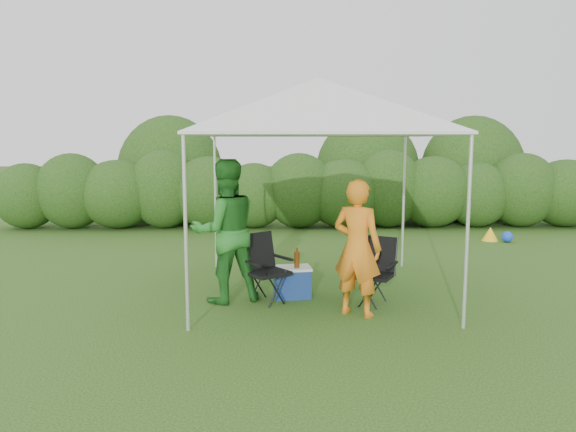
{
  "coord_description": "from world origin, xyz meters",
  "views": [
    {
      "loc": [
        -0.56,
        -6.86,
        2.06
      ],
      "look_at": [
        -0.39,
        0.4,
        1.05
      ],
      "focal_mm": 35.0,
      "sensor_mm": 36.0,
      "label": 1
    }
  ],
  "objects_px": {
    "canopy": "(318,107)",
    "man": "(357,248)",
    "chair_left": "(263,263)",
    "woman": "(225,231)",
    "chair_right": "(375,266)",
    "cooler": "(292,282)"
  },
  "relations": [
    {
      "from": "canopy",
      "to": "man",
      "type": "bearing_deg",
      "value": -68.41
    },
    {
      "from": "canopy",
      "to": "man",
      "type": "distance_m",
      "value": 1.98
    },
    {
      "from": "chair_left",
      "to": "man",
      "type": "bearing_deg",
      "value": -64.79
    },
    {
      "from": "woman",
      "to": "canopy",
      "type": "bearing_deg",
      "value": 177.21
    },
    {
      "from": "chair_right",
      "to": "chair_left",
      "type": "height_order",
      "value": "chair_left"
    },
    {
      "from": "man",
      "to": "cooler",
      "type": "relative_size",
      "value": 3.08
    },
    {
      "from": "canopy",
      "to": "chair_right",
      "type": "height_order",
      "value": "canopy"
    },
    {
      "from": "man",
      "to": "woman",
      "type": "relative_size",
      "value": 0.89
    },
    {
      "from": "chair_left",
      "to": "cooler",
      "type": "distance_m",
      "value": 0.49
    },
    {
      "from": "canopy",
      "to": "woman",
      "type": "relative_size",
      "value": 1.72
    },
    {
      "from": "chair_left",
      "to": "chair_right",
      "type": "bearing_deg",
      "value": -40.99
    },
    {
      "from": "chair_left",
      "to": "woman",
      "type": "xyz_separation_m",
      "value": [
        -0.47,
        0.01,
        0.41
      ]
    },
    {
      "from": "man",
      "to": "cooler",
      "type": "height_order",
      "value": "man"
    },
    {
      "from": "canopy",
      "to": "man",
      "type": "relative_size",
      "value": 1.94
    },
    {
      "from": "woman",
      "to": "chair_left",
      "type": "bearing_deg",
      "value": 157.48
    },
    {
      "from": "chair_left",
      "to": "cooler",
      "type": "xyz_separation_m",
      "value": [
        0.37,
        0.16,
        -0.29
      ]
    },
    {
      "from": "woman",
      "to": "cooler",
      "type": "distance_m",
      "value": 1.11
    },
    {
      "from": "canopy",
      "to": "chair_left",
      "type": "xyz_separation_m",
      "value": [
        -0.71,
        -0.41,
        -1.97
      ]
    },
    {
      "from": "chair_left",
      "to": "woman",
      "type": "bearing_deg",
      "value": 142.23
    },
    {
      "from": "chair_left",
      "to": "woman",
      "type": "relative_size",
      "value": 0.48
    },
    {
      "from": "man",
      "to": "cooler",
      "type": "xyz_separation_m",
      "value": [
        -0.73,
        0.75,
        -0.6
      ]
    },
    {
      "from": "man",
      "to": "woman",
      "type": "bearing_deg",
      "value": 10.11
    }
  ]
}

